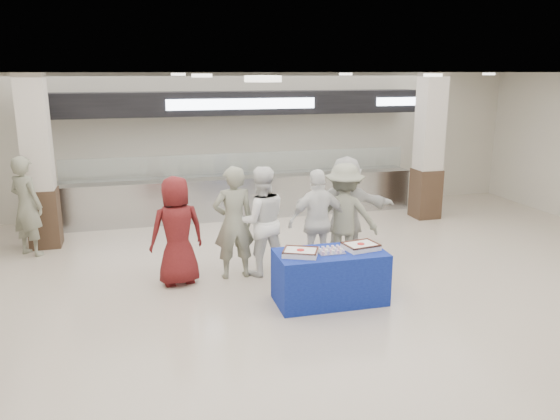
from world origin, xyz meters
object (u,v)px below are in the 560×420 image
object	(u,v)px
chef_tall	(261,221)
chef_short	(318,222)
soldier_bg	(27,206)
sheet_cake_left	(300,252)
soldier_b	(344,216)
display_table	(330,277)
sheet_cake_right	(361,246)
soldier_a	(234,223)
cupcake_tray	(330,250)
civilian_white	(345,208)
civilian_maroon	(177,231)

from	to	relation	value
chef_tall	chef_short	world-z (taller)	chef_tall
soldier_bg	sheet_cake_left	bearing A→B (deg)	178.39
chef_short	soldier_b	distance (m)	0.54
display_table	sheet_cake_left	world-z (taller)	sheet_cake_left
display_table	soldier_b	xyz separation A→B (m)	(0.74, 1.34, 0.51)
soldier_b	soldier_bg	xyz separation A→B (m)	(-5.21, 2.05, 0.02)
display_table	sheet_cake_right	world-z (taller)	sheet_cake_right
chef_tall	soldier_b	bearing A→B (deg)	178.60
soldier_a	chef_tall	world-z (taller)	soldier_a
chef_short	cupcake_tray	bearing A→B (deg)	76.35
soldier_a	civilian_white	distance (m)	2.05
sheet_cake_left	chef_short	world-z (taller)	chef_short
sheet_cake_left	chef_short	size ratio (longest dim) A/B	0.34
cupcake_tray	chef_short	world-z (taller)	chef_short
cupcake_tray	chef_short	distance (m)	1.23
soldier_bg	chef_short	bearing A→B (deg)	-166.31
chef_short	sheet_cake_right	bearing A→B (deg)	98.63
sheet_cake_right	cupcake_tray	distance (m)	0.47
cupcake_tray	soldier_b	xyz separation A→B (m)	(0.75, 1.36, 0.10)
chef_short	soldier_b	bearing A→B (deg)	-165.83
display_table	soldier_bg	size ratio (longest dim) A/B	0.86
soldier_a	chef_short	world-z (taller)	soldier_a
sheet_cake_right	civilian_maroon	size ratio (longest dim) A/B	0.30
civilian_maroon	soldier_b	xyz separation A→B (m)	(2.76, 0.07, 0.03)
chef_short	civilian_white	bearing A→B (deg)	-147.26
chef_short	civilian_white	size ratio (longest dim) A/B	0.93
chef_tall	soldier_b	size ratio (longest dim) A/B	1.01
civilian_white	display_table	bearing A→B (deg)	80.04
soldier_a	chef_tall	distance (m)	0.46
chef_tall	chef_short	bearing A→B (deg)	168.55
soldier_a	civilian_maroon	bearing A→B (deg)	0.10
soldier_b	soldier_bg	distance (m)	5.60
display_table	chef_tall	world-z (taller)	chef_tall
display_table	soldier_a	size ratio (longest dim) A/B	0.86
display_table	soldier_a	xyz separation A→B (m)	(-1.13, 1.32, 0.53)
sheet_cake_left	chef_short	bearing A→B (deg)	60.84
sheet_cake_right	soldier_a	bearing A→B (deg)	140.45
sheet_cake_right	chef_tall	size ratio (longest dim) A/B	0.29
sheet_cake_right	soldier_b	xyz separation A→B (m)	(0.28, 1.34, 0.08)
soldier_a	civilian_white	size ratio (longest dim) A/B	0.98
cupcake_tray	soldier_bg	distance (m)	5.62
sheet_cake_left	soldier_bg	size ratio (longest dim) A/B	0.32
civilian_maroon	display_table	bearing A→B (deg)	137.84
civilian_white	soldier_bg	xyz separation A→B (m)	(-5.36, 1.73, -0.02)
display_table	soldier_b	size ratio (longest dim) A/B	0.88
soldier_a	soldier_bg	bearing A→B (deg)	-34.62
display_table	chef_short	size ratio (longest dim) A/B	0.90
sheet_cake_left	soldier_bg	distance (m)	5.28
civilian_white	soldier_bg	world-z (taller)	civilian_white
soldier_a	chef_short	bearing A→B (deg)	171.52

